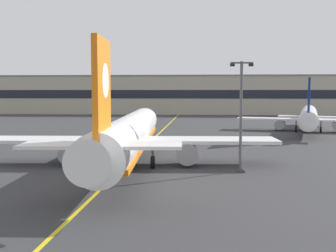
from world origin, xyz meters
name	(u,v)px	position (x,y,z in m)	size (l,w,h in m)	color
ground_plane	(101,196)	(0.00, 0.00, 0.00)	(400.00, 400.00, 0.00)	#353538
taxiway_centreline	(148,144)	(0.00, 30.00, 0.00)	(0.30, 180.00, 0.01)	yellow
airliner_foreground	(130,134)	(0.10, 13.14, 3.37)	(32.18, 41.50, 11.65)	white
airliner_background	(309,117)	(29.44, 51.58, 2.95)	(28.08, 35.65, 10.18)	white
apron_lamp_post	(241,114)	(11.68, 10.35, 5.76)	(2.24, 0.90, 10.93)	#515156
safety_cone_by_nose_gear	(158,143)	(1.60, 29.84, 0.26)	(0.44, 0.44, 0.55)	orange
terminal_building	(153,95)	(-7.67, 111.09, 6.66)	(141.16, 12.40, 13.31)	#B2A893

